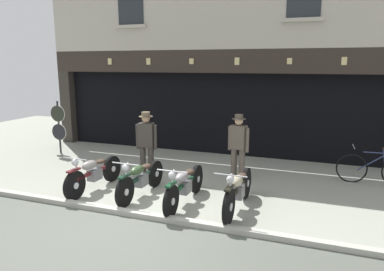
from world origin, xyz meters
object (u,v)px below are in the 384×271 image
Objects in this scene: salesman_left at (146,141)px; shopkeeper_center at (238,145)px; motorcycle_center at (185,185)px; motorcycle_left at (94,172)px; advert_board_near at (271,104)px; motorcycle_center_left at (141,178)px; advert_board_far at (305,104)px; motorcycle_center_right at (238,190)px; tyre_sign_pole at (59,123)px; leaning_bicycle at (375,169)px.

shopkeeper_center is at bearing -177.98° from salesman_left.
motorcycle_left is at bearing -1.08° from motorcycle_center.
motorcycle_center is 4.73m from advert_board_near.
motorcycle_center is at bearing 177.29° from motorcycle_center_left.
advert_board_far reaches higher than advert_board_near.
motorcycle_left is 6.30m from advert_board_far.
salesman_left is 1.00× the size of shopkeeper_center.
tyre_sign_pole is (-6.49, 2.54, 0.55)m from motorcycle_center_right.
shopkeeper_center is at bearing -118.51° from advert_board_far.
motorcycle_center_right is (3.38, 0.00, 0.01)m from motorcycle_left.
advert_board_near reaches higher than tyre_sign_pole.
motorcycle_center_right is at bearing 144.90° from salesman_left.
leaning_bicycle is (9.25, 0.15, -0.60)m from tyre_sign_pole.
shopkeeper_center is 6.12m from tyre_sign_pole.
motorcycle_center_left is 1.14× the size of tyre_sign_pole.
motorcycle_center_right is 3.85m from leaning_bicycle.
salesman_left is at bearing -141.01° from advert_board_far.
advert_board_far is at bearing 45.39° from leaning_bicycle.
advert_board_far is at bearing -124.13° from motorcycle_center_left.
shopkeeper_center reaches higher than motorcycle_center_left.
tyre_sign_pole is 1.58× the size of advert_board_far.
motorcycle_center_left is 5.62m from leaning_bicycle.
leaning_bicycle is at bearing -150.68° from shopkeeper_center.
motorcycle_center_left is 2.17× the size of advert_board_near.
motorcycle_left is 1.19× the size of shopkeeper_center.
motorcycle_center_left is at bearing -30.32° from tyre_sign_pole.
motorcycle_center_right is at bearing -89.78° from advert_board_near.
motorcycle_left is 2.22× the size of advert_board_near.
shopkeeper_center is 2.71m from advert_board_near.
motorcycle_left is 4.05m from tyre_sign_pole.
salesman_left reaches higher than leaning_bicycle.
motorcycle_left is at bearing 55.88° from salesman_left.
tyre_sign_pole is at bearing -166.27° from advert_board_far.
advert_board_far is (0.99, 0.00, 0.03)m from advert_board_near.
salesman_left is 4.82m from advert_board_far.
advert_board_near is at bearing 15.74° from tyre_sign_pole.
leaning_bicycle reaches higher than motorcycle_left.
motorcycle_center is 1.23× the size of shopkeeper_center.
motorcycle_center_left is 5.52m from advert_board_far.
motorcycle_left is 6.70m from leaning_bicycle.
shopkeeper_center is (2.30, 0.42, -0.01)m from salesman_left.
tyre_sign_pole is at bearing -20.19° from motorcycle_center_right.
advert_board_far is (4.36, 4.37, 1.29)m from motorcycle_left.
advert_board_far reaches higher than salesman_left.
leaning_bicycle is (6.14, 2.69, -0.04)m from motorcycle_left.
advert_board_near is at bearing -103.47° from motorcycle_center.
advert_board_far reaches higher than motorcycle_center_left.
tyre_sign_pole is (-3.11, 2.54, 0.56)m from motorcycle_left.
advert_board_far is (3.70, 2.99, 0.78)m from salesman_left.
motorcycle_left is 3.38m from motorcycle_center_right.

